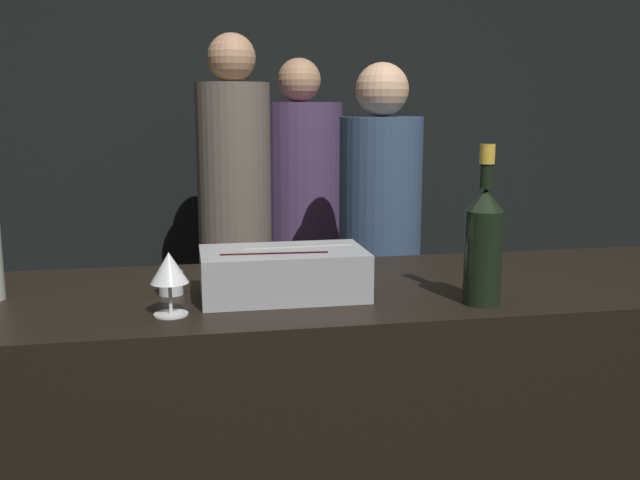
# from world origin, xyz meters

# --- Properties ---
(wall_back_chalkboard) EXTENTS (6.40, 0.06, 2.80)m
(wall_back_chalkboard) POSITION_xyz_m (0.00, 2.43, 1.40)
(wall_back_chalkboard) COLOR black
(wall_back_chalkboard) RESTS_ON ground_plane
(bar_counter) EXTENTS (2.43, 0.69, 1.00)m
(bar_counter) POSITION_xyz_m (0.00, 0.35, 0.50)
(bar_counter) COLOR black
(bar_counter) RESTS_ON ground_plane
(ice_bin_with_bottles) EXTENTS (0.41, 0.23, 0.12)m
(ice_bin_with_bottles) POSITION_xyz_m (-0.11, 0.27, 1.06)
(ice_bin_with_bottles) COLOR #9EA0A5
(ice_bin_with_bottles) RESTS_ON bar_counter
(bowl_white) EXTENTS (0.15, 0.15, 0.06)m
(bowl_white) POSITION_xyz_m (0.08, 0.54, 1.03)
(bowl_white) COLOR silver
(bowl_white) RESTS_ON bar_counter
(wine_glass) EXTENTS (0.09, 0.09, 0.15)m
(wine_glass) POSITION_xyz_m (-0.39, 0.16, 1.10)
(wine_glass) COLOR silver
(wine_glass) RESTS_ON bar_counter
(candle_votive) EXTENTS (0.06, 0.06, 0.06)m
(candle_votive) POSITION_xyz_m (-0.39, 0.34, 1.03)
(candle_votive) COLOR silver
(candle_votive) RESTS_ON bar_counter
(champagne_bottle) EXTENTS (0.09, 0.09, 0.38)m
(champagne_bottle) POSITION_xyz_m (0.35, 0.12, 1.15)
(champagne_bottle) COLOR black
(champagne_bottle) RESTS_ON bar_counter
(person_in_hoodie) EXTENTS (0.42, 0.42, 1.70)m
(person_in_hoodie) POSITION_xyz_m (0.21, 2.02, 0.93)
(person_in_hoodie) COLOR black
(person_in_hoodie) RESTS_ON ground_plane
(person_blond_tee) EXTENTS (0.33, 0.33, 1.64)m
(person_blond_tee) POSITION_xyz_m (0.42, 1.30, 0.92)
(person_blond_tee) COLOR black
(person_blond_tee) RESTS_ON ground_plane
(person_grey_polo) EXTENTS (0.33, 0.33, 1.78)m
(person_grey_polo) POSITION_xyz_m (-0.13, 1.72, 1.00)
(person_grey_polo) COLOR black
(person_grey_polo) RESTS_ON ground_plane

